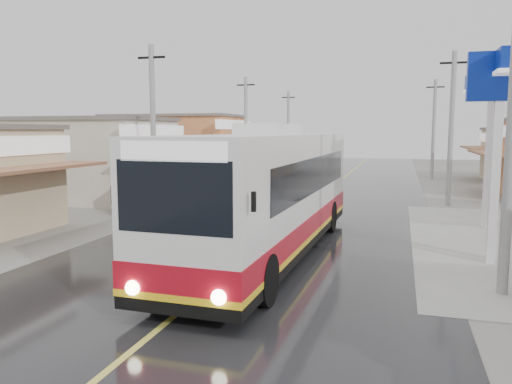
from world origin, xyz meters
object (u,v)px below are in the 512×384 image
coach_bus (271,193)px  second_bus (269,163)px  tricycle_near (140,192)px  tyre_stack (139,214)px  cyclist (208,200)px  tricycle_far (191,177)px

coach_bus → second_bus: (-5.69, 21.55, -0.50)m
tricycle_near → tyre_stack: 1.67m
second_bus → tricycle_near: (-2.32, -15.56, -0.47)m
cyclist → tricycle_far: cyclist is taller
coach_bus → tricycle_far: 16.67m
tyre_stack → cyclist: bearing=38.3°
tricycle_near → tricycle_far: bearing=83.3°
tricycle_near → tricycle_far: 8.12m
cyclist → tyre_stack: cyclist is taller
tricycle_near → tyre_stack: tricycle_near is taller
coach_bus → tricycle_far: (-8.88, 14.07, -1.00)m
tricycle_near → tricycle_far: tricycle_near is taller
coach_bus → tricycle_far: coach_bus is taller
coach_bus → tyre_stack: (-7.37, 4.68, -1.79)m
coach_bus → cyclist: bearing=127.5°
coach_bus → tricycle_near: bearing=145.0°
second_bus → tricycle_near: size_ratio=3.53×
coach_bus → tyre_stack: size_ratio=16.29×
tricycle_far → coach_bus: bearing=-48.2°
coach_bus → tyre_stack: 8.91m
coach_bus → second_bus: coach_bus is taller
second_bus → cyclist: bearing=-93.0°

